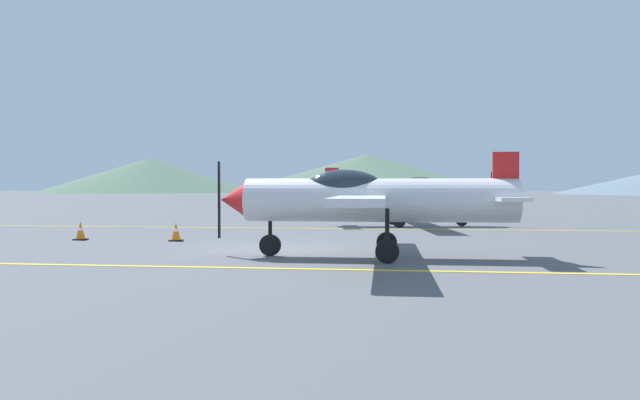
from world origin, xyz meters
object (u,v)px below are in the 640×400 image
traffic_cone_side (176,232)px  airplane_mid (407,193)px  car_sedan (466,202)px  traffic_cone_front (80,231)px  airplane_near (367,199)px

traffic_cone_side → airplane_mid: bearing=46.5°
airplane_mid → car_sedan: (3.55, 8.35, -0.56)m
traffic_cone_front → traffic_cone_side: (3.13, 0.02, 0.00)m
car_sedan → traffic_cone_front: bearing=-131.0°
airplane_near → car_sedan: airplane_near is taller
airplane_near → traffic_cone_front: bearing=159.7°
car_sedan → traffic_cone_front: (-13.99, -16.08, -0.56)m
airplane_near → traffic_cone_front: 9.85m
airplane_near → car_sedan: 20.07m
airplane_near → airplane_mid: same height
car_sedan → traffic_cone_side: size_ratio=7.85×
airplane_mid → traffic_cone_side: size_ratio=14.16×
airplane_mid → traffic_cone_side: bearing=-133.5°
airplane_mid → traffic_cone_side: 10.69m
car_sedan → traffic_cone_side: car_sedan is taller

